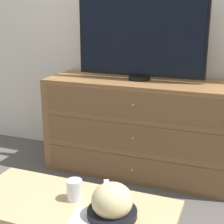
# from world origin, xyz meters

# --- Properties ---
(ground_plane) EXTENTS (12.00, 12.00, 0.00)m
(ground_plane) POSITION_xyz_m (0.00, 0.00, 0.00)
(ground_plane) COLOR #56514C
(wall_back) EXTENTS (12.00, 0.05, 2.60)m
(wall_back) POSITION_xyz_m (0.00, 0.03, 1.30)
(wall_back) COLOR silver
(wall_back) RESTS_ON ground_plane
(dresser) EXTENTS (1.60, 0.54, 0.79)m
(dresser) POSITION_xyz_m (0.05, -0.29, 0.39)
(dresser) COLOR olive
(dresser) RESTS_ON ground_plane
(tv) EXTENTS (1.04, 0.18, 0.66)m
(tv) POSITION_xyz_m (-0.00, -0.26, 1.13)
(tv) COLOR black
(tv) RESTS_ON dresser
(coffee_table) EXTENTS (1.03, 0.46, 0.42)m
(coffee_table) POSITION_xyz_m (0.06, -1.60, 0.36)
(coffee_table) COLOR tan
(coffee_table) RESTS_ON ground_plane
(takeout_bowl) EXTENTS (0.23, 0.23, 0.16)m
(takeout_bowl) POSITION_xyz_m (0.29, -1.62, 0.49)
(takeout_bowl) COLOR black
(takeout_bowl) RESTS_ON coffee_table
(drink_cup) EXTENTS (0.08, 0.08, 0.10)m
(drink_cup) POSITION_xyz_m (0.06, -1.55, 0.47)
(drink_cup) COLOR beige
(drink_cup) RESTS_ON coffee_table
(napkin) EXTENTS (0.18, 0.18, 0.00)m
(napkin) POSITION_xyz_m (0.19, -1.67, 0.42)
(napkin) COLOR white
(napkin) RESTS_ON coffee_table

